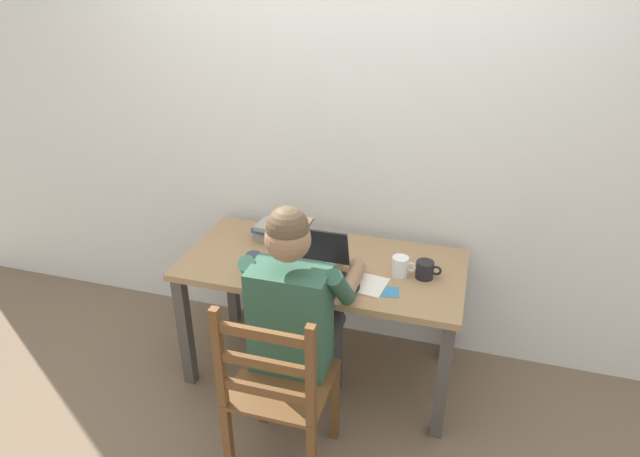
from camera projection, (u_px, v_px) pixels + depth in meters
name	position (u px, v px, depth m)	size (l,w,h in m)	color
ground_plane	(322.00, 368.00, 3.16)	(8.00, 8.00, 0.00)	brown
back_wall	(345.00, 128.00, 2.93)	(6.00, 0.04, 2.60)	silver
desk	(322.00, 278.00, 2.88)	(1.45, 0.69, 0.71)	#9E7A51
seated_person	(298.00, 311.00, 2.49)	(0.50, 0.60, 1.26)	#2D5642
wooden_chair	(278.00, 391.00, 2.35)	(0.42, 0.42, 0.95)	brown
laptop	(311.00, 266.00, 2.70)	(0.33, 0.31, 0.23)	#232328
computer_mouse	(353.00, 287.00, 2.60)	(0.06, 0.10, 0.03)	black
coffee_mug_white	(401.00, 266.00, 2.70)	(0.12, 0.08, 0.10)	white
coffee_mug_dark	(425.00, 270.00, 2.69)	(0.13, 0.09, 0.09)	black
coffee_mug_spare	(255.00, 263.00, 2.72)	(0.11, 0.08, 0.10)	#2D384C
book_stack_main	(270.00, 231.00, 3.03)	(0.19, 0.17, 0.10)	gray
paper_pile_near_laptop	(366.00, 284.00, 2.65)	(0.19, 0.18, 0.01)	silver
paper_pile_back_corner	(310.00, 265.00, 2.80)	(0.23, 0.14, 0.02)	white
paper_pile_side	(324.00, 257.00, 2.87)	(0.20, 0.15, 0.01)	white
landscape_photo_print	(385.00, 292.00, 2.59)	(0.13, 0.09, 0.00)	teal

